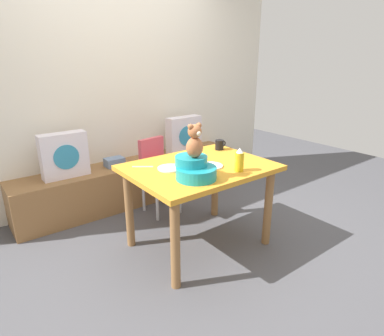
{
  "coord_description": "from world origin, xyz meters",
  "views": [
    {
      "loc": [
        -1.59,
        -2.0,
        1.6
      ],
      "look_at": [
        0.0,
        0.1,
        0.69
      ],
      "focal_mm": 30.72,
      "sensor_mm": 36.0,
      "label": 1
    }
  ],
  "objects_px": {
    "dinner_plate_far": "(170,168)",
    "dining_table": "(199,178)",
    "teddy_bear": "(195,142)",
    "book_stack": "(114,162)",
    "pillow_floral_left": "(64,155)",
    "infant_seat_teal": "(195,169)",
    "pillow_floral_right": "(184,135)",
    "highchair": "(160,165)",
    "ketchup_bottle": "(239,160)",
    "dinner_plate_near": "(211,166)",
    "coffee_mug": "(220,145)"
  },
  "relations": [
    {
      "from": "dinner_plate_far",
      "to": "dining_table",
      "type": "bearing_deg",
      "value": -17.11
    },
    {
      "from": "teddy_bear",
      "to": "dining_table",
      "type": "bearing_deg",
      "value": 44.76
    },
    {
      "from": "book_stack",
      "to": "pillow_floral_left",
      "type": "bearing_deg",
      "value": -177.69
    },
    {
      "from": "infant_seat_teal",
      "to": "pillow_floral_left",
      "type": "bearing_deg",
      "value": 111.21
    },
    {
      "from": "pillow_floral_right",
      "to": "book_stack",
      "type": "bearing_deg",
      "value": 178.69
    },
    {
      "from": "pillow_floral_left",
      "to": "dinner_plate_far",
      "type": "distance_m",
      "value": 1.21
    },
    {
      "from": "pillow_floral_right",
      "to": "highchair",
      "type": "height_order",
      "value": "pillow_floral_right"
    },
    {
      "from": "pillow_floral_right",
      "to": "ketchup_bottle",
      "type": "distance_m",
      "value": 1.56
    },
    {
      "from": "dining_table",
      "to": "highchair",
      "type": "height_order",
      "value": "highchair"
    },
    {
      "from": "pillow_floral_left",
      "to": "dinner_plate_near",
      "type": "xyz_separation_m",
      "value": [
        0.8,
        -1.25,
        0.07
      ]
    },
    {
      "from": "dining_table",
      "to": "dinner_plate_far",
      "type": "distance_m",
      "value": 0.28
    },
    {
      "from": "dinner_plate_near",
      "to": "dinner_plate_far",
      "type": "bearing_deg",
      "value": 152.77
    },
    {
      "from": "pillow_floral_right",
      "to": "highchair",
      "type": "bearing_deg",
      "value": -145.71
    },
    {
      "from": "book_stack",
      "to": "infant_seat_teal",
      "type": "distance_m",
      "value": 1.43
    },
    {
      "from": "highchair",
      "to": "teddy_bear",
      "type": "distance_m",
      "value": 1.12
    },
    {
      "from": "pillow_floral_left",
      "to": "book_stack",
      "type": "bearing_deg",
      "value": 2.31
    },
    {
      "from": "infant_seat_teal",
      "to": "dining_table",
      "type": "bearing_deg",
      "value": 44.69
    },
    {
      "from": "pillow_floral_left",
      "to": "highchair",
      "type": "bearing_deg",
      "value": -26.86
    },
    {
      "from": "coffee_mug",
      "to": "dinner_plate_near",
      "type": "distance_m",
      "value": 0.52
    },
    {
      "from": "ketchup_bottle",
      "to": "pillow_floral_right",
      "type": "bearing_deg",
      "value": 70.31
    },
    {
      "from": "ketchup_bottle",
      "to": "dinner_plate_near",
      "type": "bearing_deg",
      "value": 117.05
    },
    {
      "from": "pillow_floral_left",
      "to": "infant_seat_teal",
      "type": "relative_size",
      "value": 1.33
    },
    {
      "from": "teddy_bear",
      "to": "pillow_floral_right",
      "type": "bearing_deg",
      "value": 56.93
    },
    {
      "from": "infant_seat_teal",
      "to": "dinner_plate_far",
      "type": "bearing_deg",
      "value": 96.1
    },
    {
      "from": "highchair",
      "to": "dinner_plate_far",
      "type": "xyz_separation_m",
      "value": [
        -0.32,
        -0.68,
        0.22
      ]
    },
    {
      "from": "teddy_bear",
      "to": "dinner_plate_far",
      "type": "distance_m",
      "value": 0.39
    },
    {
      "from": "teddy_bear",
      "to": "coffee_mug",
      "type": "relative_size",
      "value": 2.08
    },
    {
      "from": "book_stack",
      "to": "dinner_plate_near",
      "type": "relative_size",
      "value": 1.0
    },
    {
      "from": "highchair",
      "to": "ketchup_bottle",
      "type": "distance_m",
      "value": 1.09
    },
    {
      "from": "pillow_floral_right",
      "to": "teddy_bear",
      "type": "height_order",
      "value": "teddy_bear"
    },
    {
      "from": "pillow_floral_left",
      "to": "ketchup_bottle",
      "type": "bearing_deg",
      "value": -58.14
    },
    {
      "from": "book_stack",
      "to": "dinner_plate_far",
      "type": "relative_size",
      "value": 1.0
    },
    {
      "from": "book_stack",
      "to": "dinner_plate_near",
      "type": "distance_m",
      "value": 1.32
    },
    {
      "from": "dining_table",
      "to": "coffee_mug",
      "type": "bearing_deg",
      "value": 29.64
    },
    {
      "from": "ketchup_bottle",
      "to": "coffee_mug",
      "type": "bearing_deg",
      "value": 62.5
    },
    {
      "from": "teddy_bear",
      "to": "coffee_mug",
      "type": "distance_m",
      "value": 0.84
    },
    {
      "from": "dining_table",
      "to": "teddy_bear",
      "type": "bearing_deg",
      "value": -135.24
    },
    {
      "from": "book_stack",
      "to": "dinner_plate_far",
      "type": "bearing_deg",
      "value": -90.72
    },
    {
      "from": "infant_seat_teal",
      "to": "dinner_plate_near",
      "type": "distance_m",
      "value": 0.3
    },
    {
      "from": "dining_table",
      "to": "infant_seat_teal",
      "type": "bearing_deg",
      "value": -135.31
    },
    {
      "from": "book_stack",
      "to": "dinner_plate_near",
      "type": "height_order",
      "value": "dinner_plate_near"
    },
    {
      "from": "infant_seat_teal",
      "to": "highchair",
      "type": "bearing_deg",
      "value": 73.37
    },
    {
      "from": "dining_table",
      "to": "teddy_bear",
      "type": "relative_size",
      "value": 4.62
    },
    {
      "from": "pillow_floral_left",
      "to": "dinner_plate_near",
      "type": "height_order",
      "value": "pillow_floral_left"
    },
    {
      "from": "pillow_floral_right",
      "to": "infant_seat_teal",
      "type": "relative_size",
      "value": 1.33
    },
    {
      "from": "infant_seat_teal",
      "to": "dinner_plate_far",
      "type": "height_order",
      "value": "infant_seat_teal"
    },
    {
      "from": "pillow_floral_right",
      "to": "dinner_plate_far",
      "type": "distance_m",
      "value": 1.44
    },
    {
      "from": "pillow_floral_right",
      "to": "dining_table",
      "type": "relative_size",
      "value": 0.38
    },
    {
      "from": "dinner_plate_far",
      "to": "coffee_mug",
      "type": "bearing_deg",
      "value": 14.78
    },
    {
      "from": "dining_table",
      "to": "book_stack",
      "type": "bearing_deg",
      "value": 100.74
    }
  ]
}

